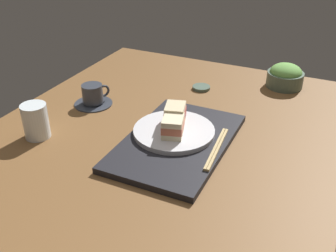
{
  "coord_description": "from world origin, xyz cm",
  "views": [
    {
      "loc": [
        -81.8,
        -43.96,
        59.9
      ],
      "look_at": [
        5.09,
        -3.27,
        5.0
      ],
      "focal_mm": 42.77,
      "sensor_mm": 36.0,
      "label": 1
    }
  ],
  "objects_px": {
    "salad_bowl": "(285,76)",
    "chopsticks_pair": "(217,148)",
    "sandwich_plate": "(174,131)",
    "sandwich_near": "(173,126)",
    "small_sauce_dish": "(201,88)",
    "drinking_glass": "(36,121)",
    "sandwich_far": "(175,115)",
    "coffee_cup": "(93,96)"
  },
  "relations": [
    {
      "from": "salad_bowl",
      "to": "chopsticks_pair",
      "type": "height_order",
      "value": "salad_bowl"
    },
    {
      "from": "sandwich_far",
      "to": "salad_bowl",
      "type": "distance_m",
      "value": 0.52
    },
    {
      "from": "chopsticks_pair",
      "to": "sandwich_far",
      "type": "bearing_deg",
      "value": 68.3
    },
    {
      "from": "sandwich_near",
      "to": "drinking_glass",
      "type": "height_order",
      "value": "drinking_glass"
    },
    {
      "from": "sandwich_plate",
      "to": "salad_bowl",
      "type": "xyz_separation_m",
      "value": [
        0.5,
        -0.21,
        0.01
      ]
    },
    {
      "from": "sandwich_near",
      "to": "coffee_cup",
      "type": "height_order",
      "value": "sandwich_near"
    },
    {
      "from": "sandwich_far",
      "to": "drinking_glass",
      "type": "distance_m",
      "value": 0.4
    },
    {
      "from": "sandwich_plate",
      "to": "sandwich_near",
      "type": "bearing_deg",
      "value": -161.14
    },
    {
      "from": "small_sauce_dish",
      "to": "coffee_cup",
      "type": "bearing_deg",
      "value": 133.41
    },
    {
      "from": "sandwich_near",
      "to": "small_sauce_dish",
      "type": "bearing_deg",
      "value": 9.2
    },
    {
      "from": "drinking_glass",
      "to": "small_sauce_dish",
      "type": "xyz_separation_m",
      "value": [
        0.51,
        -0.31,
        -0.05
      ]
    },
    {
      "from": "coffee_cup",
      "to": "salad_bowl",
      "type": "bearing_deg",
      "value": -52.72
    },
    {
      "from": "drinking_glass",
      "to": "sandwich_plate",
      "type": "bearing_deg",
      "value": -66.79
    },
    {
      "from": "sandwich_plate",
      "to": "chopsticks_pair",
      "type": "distance_m",
      "value": 0.14
    },
    {
      "from": "salad_bowl",
      "to": "small_sauce_dish",
      "type": "height_order",
      "value": "salad_bowl"
    },
    {
      "from": "drinking_glass",
      "to": "chopsticks_pair",
      "type": "bearing_deg",
      "value": -75.9
    },
    {
      "from": "sandwich_near",
      "to": "salad_bowl",
      "type": "height_order",
      "value": "same"
    },
    {
      "from": "sandwich_near",
      "to": "drinking_glass",
      "type": "xyz_separation_m",
      "value": [
        -0.13,
        0.37,
        -0.01
      ]
    },
    {
      "from": "coffee_cup",
      "to": "drinking_glass",
      "type": "bearing_deg",
      "value": 173.7
    },
    {
      "from": "sandwich_plate",
      "to": "salad_bowl",
      "type": "height_order",
      "value": "salad_bowl"
    },
    {
      "from": "salad_bowl",
      "to": "coffee_cup",
      "type": "height_order",
      "value": "salad_bowl"
    },
    {
      "from": "sandwich_plate",
      "to": "coffee_cup",
      "type": "distance_m",
      "value": 0.34
    },
    {
      "from": "drinking_glass",
      "to": "sandwich_far",
      "type": "bearing_deg",
      "value": -62.32
    },
    {
      "from": "sandwich_plate",
      "to": "sandwich_far",
      "type": "xyz_separation_m",
      "value": [
        0.03,
        0.01,
        0.04
      ]
    },
    {
      "from": "sandwich_near",
      "to": "drinking_glass",
      "type": "relative_size",
      "value": 0.82
    },
    {
      "from": "sandwich_plate",
      "to": "salad_bowl",
      "type": "bearing_deg",
      "value": -22.94
    },
    {
      "from": "sandwich_plate",
      "to": "sandwich_near",
      "type": "relative_size",
      "value": 2.77
    },
    {
      "from": "sandwich_plate",
      "to": "sandwich_far",
      "type": "height_order",
      "value": "sandwich_far"
    },
    {
      "from": "small_sauce_dish",
      "to": "salad_bowl",
      "type": "bearing_deg",
      "value": -60.53
    },
    {
      "from": "coffee_cup",
      "to": "sandwich_near",
      "type": "bearing_deg",
      "value": -108.77
    },
    {
      "from": "sandwich_far",
      "to": "sandwich_plate",
      "type": "bearing_deg",
      "value": -161.14
    },
    {
      "from": "salad_bowl",
      "to": "chopsticks_pair",
      "type": "distance_m",
      "value": 0.54
    },
    {
      "from": "coffee_cup",
      "to": "sandwich_far",
      "type": "bearing_deg",
      "value": -100.21
    },
    {
      "from": "sandwich_far",
      "to": "drinking_glass",
      "type": "height_order",
      "value": "drinking_glass"
    },
    {
      "from": "salad_bowl",
      "to": "drinking_glass",
      "type": "relative_size",
      "value": 1.28
    },
    {
      "from": "sandwich_plate",
      "to": "sandwich_near",
      "type": "height_order",
      "value": "sandwich_near"
    },
    {
      "from": "coffee_cup",
      "to": "small_sauce_dish",
      "type": "distance_m",
      "value": 0.39
    },
    {
      "from": "sandwich_far",
      "to": "coffee_cup",
      "type": "height_order",
      "value": "sandwich_far"
    },
    {
      "from": "chopsticks_pair",
      "to": "small_sauce_dish",
      "type": "distance_m",
      "value": 0.43
    },
    {
      "from": "sandwich_plate",
      "to": "small_sauce_dish",
      "type": "xyz_separation_m",
      "value": [
        0.35,
        0.05,
        -0.02
      ]
    },
    {
      "from": "sandwich_near",
      "to": "drinking_glass",
      "type": "distance_m",
      "value": 0.39
    },
    {
      "from": "chopsticks_pair",
      "to": "sandwich_near",
      "type": "bearing_deg",
      "value": 89.91
    }
  ]
}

